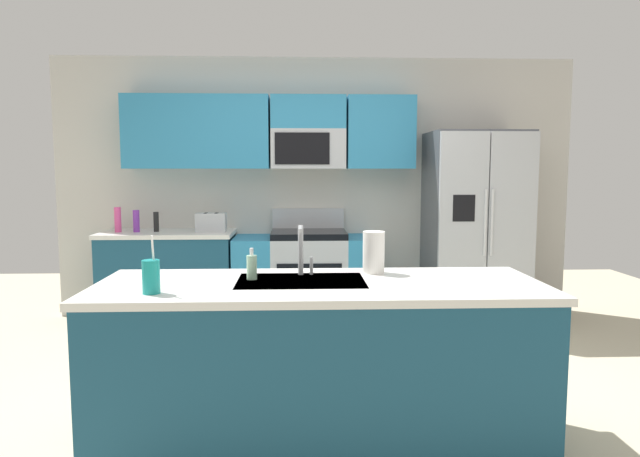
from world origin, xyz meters
name	(u,v)px	position (x,y,z in m)	size (l,w,h in m)	color
ground_plane	(327,395)	(0.00, 0.00, 0.00)	(9.00, 9.00, 0.00)	beige
kitchen_wall_unit	(302,171)	(-0.14, 2.08, 1.47)	(5.20, 0.43, 2.60)	beige
back_counter	(169,278)	(-1.44, 1.80, 0.45)	(1.26, 0.63, 0.90)	navy
range_oven	(305,277)	(-0.12, 1.80, 0.44)	(1.36, 0.61, 1.10)	#B7BABF
refrigerator	(475,228)	(1.52, 1.73, 0.93)	(0.90, 0.76, 1.85)	#4C4F54
island_counter	(320,364)	(-0.07, -0.67, 0.45)	(2.34, 0.84, 0.90)	navy
toaster	(211,222)	(-1.01, 1.75, 0.99)	(0.28, 0.16, 0.18)	#B7BABF
pepper_mill	(156,222)	(-1.54, 1.80, 0.99)	(0.05, 0.05, 0.19)	black
bottle_purple	(136,221)	(-1.72, 1.77, 1.00)	(0.06, 0.06, 0.21)	purple
bottle_pink	(118,220)	(-1.89, 1.77, 1.02)	(0.06, 0.06, 0.24)	#EA4C93
sink_faucet	(302,246)	(-0.17, -0.48, 1.07)	(0.09, 0.21, 0.28)	#B7BABF
drink_cup_teal	(151,276)	(-0.89, -0.90, 0.98)	(0.08, 0.08, 0.28)	teal
soap_dispenser	(252,267)	(-0.44, -0.58, 0.97)	(0.06, 0.06, 0.17)	#A5D8B2
paper_towel_roll	(374,252)	(0.24, -0.42, 1.02)	(0.12, 0.12, 0.24)	white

